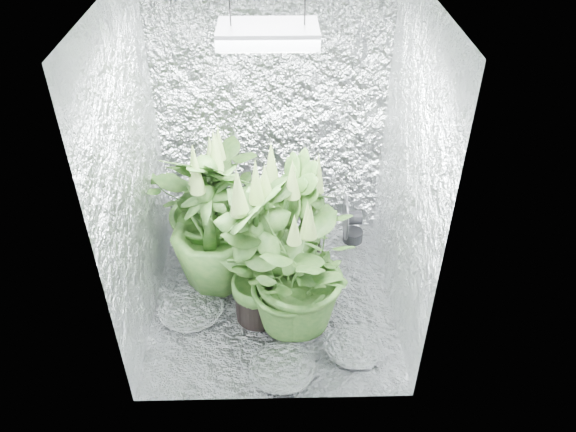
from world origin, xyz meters
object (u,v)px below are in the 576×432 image
(plant_f, at_px, (256,254))
(circulation_fan, at_px, (350,223))
(grow_lamp, at_px, (268,34))
(plant_a, at_px, (215,204))
(plant_d, at_px, (213,222))
(plant_e, at_px, (294,273))
(plant_b, at_px, (301,221))
(plant_c, at_px, (284,234))

(plant_f, distance_m, circulation_fan, 1.09)
(grow_lamp, relative_size, plant_a, 0.45)
(circulation_fan, bearing_deg, plant_d, -154.77)
(plant_a, height_order, plant_d, plant_d)
(plant_e, relative_size, plant_f, 0.87)
(plant_b, height_order, plant_d, plant_d)
(plant_e, bearing_deg, plant_f, 153.91)
(plant_b, xyz_separation_m, plant_e, (-0.07, -0.58, 0.06))
(plant_f, bearing_deg, plant_a, 117.66)
(plant_e, distance_m, circulation_fan, 1.04)
(plant_c, xyz_separation_m, plant_e, (0.06, -0.34, -0.03))
(plant_c, relative_size, plant_e, 1.11)
(plant_b, distance_m, plant_f, 0.57)
(grow_lamp, relative_size, plant_c, 0.45)
(plant_c, relative_size, plant_f, 0.97)
(grow_lamp, bearing_deg, circulation_fan, 46.85)
(plant_f, bearing_deg, plant_c, 52.91)
(plant_b, distance_m, plant_d, 0.62)
(plant_b, bearing_deg, plant_c, -116.91)
(plant_c, bearing_deg, plant_a, 143.04)
(grow_lamp, height_order, plant_c, grow_lamp)
(plant_d, bearing_deg, circulation_fan, 24.33)
(plant_b, xyz_separation_m, circulation_fan, (0.38, 0.30, -0.25))
(plant_c, height_order, plant_f, plant_f)
(grow_lamp, bearing_deg, plant_e, -63.49)
(plant_c, distance_m, plant_e, 0.34)
(plant_b, height_order, plant_c, plant_c)
(plant_e, bearing_deg, circulation_fan, 62.97)
(plant_a, height_order, plant_f, plant_f)
(grow_lamp, relative_size, plant_f, 0.43)
(grow_lamp, distance_m, plant_c, 1.32)
(plant_e, relative_size, circulation_fan, 2.56)
(plant_e, height_order, circulation_fan, plant_e)
(plant_f, bearing_deg, plant_b, 57.98)
(plant_b, distance_m, circulation_fan, 0.55)
(plant_c, distance_m, circulation_fan, 0.82)
(plant_f, relative_size, circulation_fan, 2.95)
(plant_a, distance_m, circulation_fan, 1.05)
(plant_c, height_order, plant_e, plant_c)
(plant_c, xyz_separation_m, circulation_fan, (0.51, 0.55, -0.34))
(grow_lamp, height_order, plant_a, grow_lamp)
(plant_d, relative_size, plant_e, 1.14)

